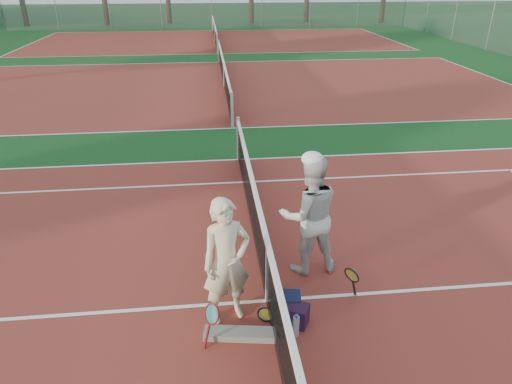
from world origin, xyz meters
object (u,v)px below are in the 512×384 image
(sports_bag_purple, at_px, (294,314))
(water_bottle, at_px, (296,326))
(racket_red, at_px, (212,324))
(sports_bag_navy, at_px, (286,304))
(player_b, at_px, (309,215))
(player_a, at_px, (227,262))
(net_main, at_px, (267,272))
(racket_spare, at_px, (266,315))
(racket_black_held, at_px, (351,284))

(sports_bag_purple, bearing_deg, water_bottle, -94.95)
(racket_red, bearing_deg, sports_bag_navy, -21.90)
(player_b, distance_m, racket_red, 2.22)
(player_a, relative_size, racket_red, 3.14)
(player_b, bearing_deg, net_main, 40.99)
(water_bottle, bearing_deg, sports_bag_navy, 98.03)
(racket_spare, bearing_deg, racket_red, 102.33)
(sports_bag_navy, xyz_separation_m, sports_bag_purple, (0.08, -0.21, -0.01))
(racket_red, relative_size, sports_bag_purple, 1.57)
(water_bottle, bearing_deg, racket_spare, 129.18)
(racket_black_held, relative_size, sports_bag_navy, 1.44)
(racket_black_held, bearing_deg, sports_bag_purple, -16.14)
(sports_bag_navy, bearing_deg, player_b, 63.78)
(player_b, relative_size, water_bottle, 6.42)
(net_main, height_order, player_b, player_b)
(player_b, height_order, racket_black_held, player_b)
(racket_spare, height_order, water_bottle, water_bottle)
(sports_bag_navy, bearing_deg, racket_spare, -176.48)
(player_b, relative_size, racket_red, 3.36)
(player_b, xyz_separation_m, sports_bag_purple, (-0.43, -1.24, -0.81))
(racket_red, distance_m, racket_spare, 0.89)
(net_main, distance_m, player_a, 0.74)
(racket_red, relative_size, racket_spare, 0.96)
(player_a, xyz_separation_m, racket_black_held, (1.76, 0.14, -0.62))
(player_b, relative_size, racket_spare, 3.21)
(player_a, height_order, sports_bag_navy, player_a)
(player_b, bearing_deg, water_bottle, 68.43)
(racket_red, distance_m, sports_bag_purple, 1.13)
(net_main, relative_size, player_a, 6.09)
(racket_red, distance_m, sports_bag_navy, 1.11)
(player_a, distance_m, sports_bag_navy, 1.09)
(net_main, xyz_separation_m, sports_bag_purple, (0.31, -0.49, -0.36))
(player_b, bearing_deg, player_a, 32.94)
(sports_bag_navy, bearing_deg, racket_black_held, 10.08)
(net_main, distance_m, water_bottle, 0.85)
(player_a, relative_size, racket_black_held, 3.15)
(player_b, distance_m, racket_spare, 1.62)
(racket_black_held, bearing_deg, player_b, -101.80)
(player_b, bearing_deg, racket_spare, 48.56)
(net_main, bearing_deg, racket_red, -138.11)
(racket_red, relative_size, racket_black_held, 1.00)
(racket_red, bearing_deg, net_main, -2.68)
(sports_bag_purple, bearing_deg, racket_spare, 152.26)
(water_bottle, bearing_deg, net_main, 111.70)
(racket_spare, bearing_deg, water_bottle, -157.40)
(water_bottle, bearing_deg, racket_red, 179.48)
(player_b, distance_m, racket_black_held, 1.19)
(player_a, bearing_deg, water_bottle, -46.32)
(racket_black_held, distance_m, racket_spare, 1.28)
(racket_spare, xyz_separation_m, water_bottle, (0.34, -0.42, 0.14))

